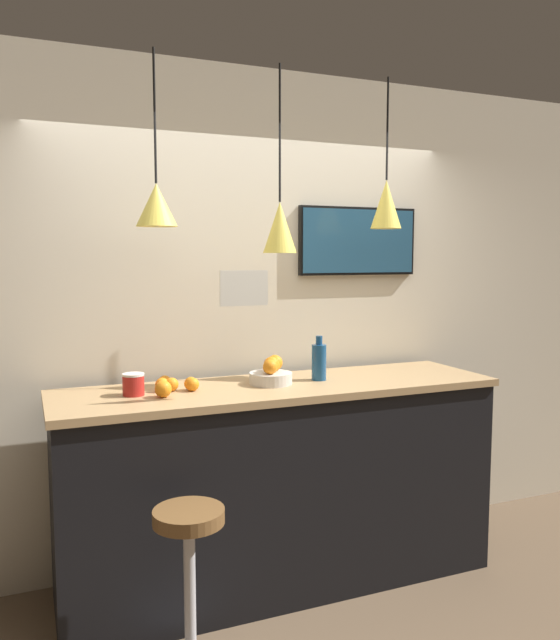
# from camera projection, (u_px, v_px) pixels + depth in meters

# --- Properties ---
(back_wall) EXTENTS (8.00, 0.06, 2.90)m
(back_wall) POSITION_uv_depth(u_px,v_px,m) (252.00, 316.00, 3.75)
(back_wall) COLOR beige
(back_wall) RESTS_ON ground_plane
(service_counter) EXTENTS (2.40, 0.67, 1.12)m
(service_counter) POSITION_uv_depth(u_px,v_px,m) (280.00, 484.00, 3.43)
(service_counter) COLOR black
(service_counter) RESTS_ON ground_plane
(bar_stool) EXTENTS (0.41, 0.41, 0.76)m
(bar_stool) POSITION_uv_depth(u_px,v_px,m) (190.00, 579.00, 2.63)
(bar_stool) COLOR #B7B7BC
(bar_stool) RESTS_ON ground_plane
(fruit_bowl) EXTENTS (0.23, 0.23, 0.15)m
(fruit_bowl) POSITION_uv_depth(u_px,v_px,m) (271.00, 373.00, 3.38)
(fruit_bowl) COLOR beige
(fruit_bowl) RESTS_ON service_counter
(orange_pile) EXTENTS (0.25, 0.28, 0.08)m
(orange_pile) POSITION_uv_depth(u_px,v_px,m) (173.00, 385.00, 3.17)
(orange_pile) COLOR orange
(orange_pile) RESTS_ON service_counter
(juice_bottle) EXTENTS (0.08, 0.08, 0.25)m
(juice_bottle) POSITION_uv_depth(u_px,v_px,m) (319.00, 361.00, 3.48)
(juice_bottle) COLOR navy
(juice_bottle) RESTS_ON service_counter
(spread_jar) EXTENTS (0.11, 0.11, 0.11)m
(spread_jar) POSITION_uv_depth(u_px,v_px,m) (133.00, 384.00, 3.10)
(spread_jar) COLOR red
(spread_jar) RESTS_ON service_counter
(pendant_lamp_left) EXTENTS (0.20, 0.20, 0.85)m
(pendant_lamp_left) POSITION_uv_depth(u_px,v_px,m) (156.00, 204.00, 3.03)
(pendant_lamp_left) COLOR black
(pendant_lamp_middle) EXTENTS (0.18, 0.18, 0.97)m
(pendant_lamp_middle) POSITION_uv_depth(u_px,v_px,m) (280.00, 227.00, 3.29)
(pendant_lamp_middle) COLOR black
(pendant_lamp_right) EXTENTS (0.17, 0.17, 0.84)m
(pendant_lamp_right) POSITION_uv_depth(u_px,v_px,m) (386.00, 204.00, 3.52)
(pendant_lamp_right) COLOR black
(mounted_tv) EXTENTS (0.81, 0.04, 0.42)m
(mounted_tv) POSITION_uv_depth(u_px,v_px,m) (358.00, 241.00, 3.92)
(mounted_tv) COLOR black
(hanging_menu_board) EXTENTS (0.24, 0.01, 0.17)m
(hanging_menu_board) POSITION_uv_depth(u_px,v_px,m) (244.00, 288.00, 2.97)
(hanging_menu_board) COLOR silver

